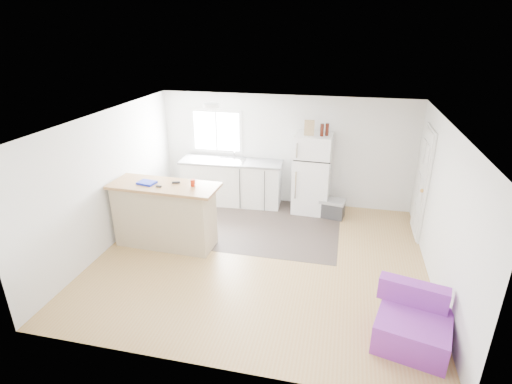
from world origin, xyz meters
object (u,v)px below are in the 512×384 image
at_px(refrigerator, 312,174).
at_px(cleaner_jug, 193,242).
at_px(red_cup, 193,183).
at_px(bottle_left, 322,130).
at_px(peninsula, 165,214).
at_px(mop, 175,237).
at_px(blue_tray, 147,183).
at_px(purple_seat, 412,325).
at_px(cardboard_box, 309,128).
at_px(kitchen_cabinets, 232,181).
at_px(cooler, 332,208).
at_px(bottle_right, 327,130).

height_order(refrigerator, cleaner_jug, refrigerator).
bearing_deg(refrigerator, cleaner_jug, -129.87).
xyz_separation_m(red_cup, bottle_left, (2.02, 1.90, 0.58)).
bearing_deg(bottle_left, peninsula, -142.88).
relative_size(refrigerator, mop, 1.43).
bearing_deg(red_cup, mop, -153.65).
xyz_separation_m(mop, blue_tray, (-0.48, 0.10, 0.96)).
relative_size(purple_seat, cardboard_box, 3.42).
distance_m(purple_seat, cleaner_jug, 3.87).
height_order(kitchen_cabinets, cooler, kitchen_cabinets).
relative_size(purple_seat, bottle_left, 4.10).
relative_size(cooler, bottle_right, 2.26).
distance_m(refrigerator, cleaner_jug, 2.93).
height_order(peninsula, cleaner_jug, peninsula).
bearing_deg(purple_seat, red_cup, 168.52).
distance_m(cooler, cardboard_box, 1.74).
height_order(refrigerator, red_cup, refrigerator).
height_order(red_cup, bottle_left, bottle_left).
height_order(purple_seat, cleaner_jug, purple_seat).
distance_m(peninsula, cooler, 3.44).
relative_size(cardboard_box, bottle_right, 1.20).
relative_size(mop, blue_tray, 3.94).
relative_size(purple_seat, mop, 0.87).
distance_m(kitchen_cabinets, blue_tray, 2.40).
bearing_deg(red_cup, bottle_right, 42.79).
bearing_deg(cardboard_box, blue_tray, -142.30).
bearing_deg(purple_seat, peninsula, 172.17).
height_order(mop, bottle_left, bottle_left).
relative_size(refrigerator, purple_seat, 1.65).
height_order(red_cup, cardboard_box, cardboard_box).
bearing_deg(red_cup, blue_tray, -174.82).
relative_size(mop, red_cup, 9.86).
distance_m(kitchen_cabinets, red_cup, 2.16).
xyz_separation_m(refrigerator, cardboard_box, (-0.10, -0.08, 0.99)).
relative_size(blue_tray, cardboard_box, 1.00).
xyz_separation_m(refrigerator, cleaner_jug, (-1.91, -2.10, -0.72)).
relative_size(refrigerator, bottle_left, 6.75).
distance_m(refrigerator, blue_tray, 3.42).
bearing_deg(cooler, red_cup, -132.62).
xyz_separation_m(cleaner_jug, cardboard_box, (1.80, 2.02, 1.72)).
xyz_separation_m(cooler, mop, (-2.68, -1.94, 0.03)).
xyz_separation_m(mop, red_cup, (0.35, 0.17, 1.00)).
relative_size(cooler, cardboard_box, 1.88).
distance_m(blue_tray, bottle_left, 3.51).
bearing_deg(bottle_right, mop, -139.13).
distance_m(blue_tray, cardboard_box, 3.33).
height_order(refrigerator, bottle_left, bottle_left).
bearing_deg(purple_seat, mop, 172.73).
bearing_deg(mop, cleaner_jug, 16.77).
bearing_deg(purple_seat, bottle_right, 124.79).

